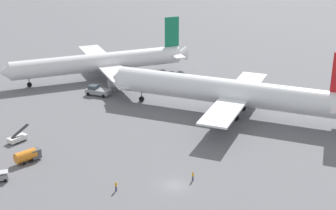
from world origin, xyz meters
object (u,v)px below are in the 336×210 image
object	(u,v)px
gse_fuel_bowser_stubby	(28,155)
gse_baggage_cart_near_cluster	(0,176)
airliner_at_gate_left	(100,62)
pushback_tug	(98,91)
gse_belt_loader_portside	(18,138)
ground_crew_marshaller_foreground	(116,186)
ground_crew_ramp_agent_by_cones	(193,176)
airliner_being_pushed	(227,92)

from	to	relation	value
gse_fuel_bowser_stubby	gse_baggage_cart_near_cluster	distance (m)	7.93
airliner_at_gate_left	gse_fuel_bowser_stubby	distance (m)	52.63
pushback_tug	gse_baggage_cart_near_cluster	xyz separation A→B (m)	(-19.40, -42.27, -0.34)
gse_fuel_bowser_stubby	gse_baggage_cart_near_cluster	world-z (taller)	gse_fuel_bowser_stubby
gse_belt_loader_portside	ground_crew_marshaller_foreground	size ratio (longest dim) A/B	2.57
pushback_tug	gse_belt_loader_portside	world-z (taller)	gse_belt_loader_portside
gse_fuel_bowser_stubby	ground_crew_ramp_agent_by_cones	world-z (taller)	gse_fuel_bowser_stubby
airliner_being_pushed	gse_belt_loader_portside	xyz separation A→B (m)	(-46.89, -7.03, -4.58)
airliner_being_pushed	pushback_tug	distance (m)	34.88
pushback_tug	ground_crew_marshaller_foreground	world-z (taller)	pushback_tug
airliner_being_pushed	gse_fuel_bowser_stubby	world-z (taller)	airliner_being_pushed
gse_baggage_cart_near_cluster	ground_crew_ramp_agent_by_cones	size ratio (longest dim) A/B	1.71
airliner_being_pushed	ground_crew_marshaller_foreground	world-z (taller)	airliner_being_pushed
gse_baggage_cart_near_cluster	ground_crew_marshaller_foreground	xyz separation A→B (m)	(19.50, -7.31, 0.06)
pushback_tug	ground_crew_marshaller_foreground	distance (m)	49.59
gse_fuel_bowser_stubby	ground_crew_marshaller_foreground	world-z (taller)	gse_fuel_bowser_stubby
airliner_being_pushed	ground_crew_ramp_agent_by_cones	bearing A→B (deg)	-117.34
pushback_tug	gse_baggage_cart_near_cluster	world-z (taller)	pushback_tug
gse_belt_loader_portside	gse_baggage_cart_near_cluster	xyz separation A→B (m)	(-1.49, -16.30, 0.04)
ground_crew_ramp_agent_by_cones	ground_crew_marshaller_foreground	bearing A→B (deg)	-175.69
pushback_tug	ground_crew_ramp_agent_by_cones	size ratio (longest dim) A/B	5.21
pushback_tug	ground_crew_ramp_agent_by_cones	bearing A→B (deg)	-74.28
airliner_at_gate_left	ground_crew_marshaller_foreground	size ratio (longest dim) A/B	30.63
gse_belt_loader_portside	ground_crew_marshaller_foreground	bearing A→B (deg)	-52.66
pushback_tug	ground_crew_ramp_agent_by_cones	world-z (taller)	pushback_tug
gse_baggage_cart_near_cluster	airliner_at_gate_left	bearing A→B (deg)	69.40
ground_crew_marshaller_foreground	ground_crew_ramp_agent_by_cones	size ratio (longest dim) A/B	1.04
pushback_tug	gse_belt_loader_portside	distance (m)	31.56
ground_crew_marshaller_foreground	ground_crew_ramp_agent_by_cones	xyz separation A→B (m)	(13.57, 1.02, -0.04)
gse_belt_loader_portside	gse_baggage_cart_near_cluster	bearing A→B (deg)	-95.21
gse_belt_loader_portside	gse_fuel_bowser_stubby	bearing A→B (deg)	-73.94
airliner_at_gate_left	pushback_tug	xyz separation A→B (m)	(-1.80, -14.11, -3.62)
pushback_tug	airliner_at_gate_left	bearing A→B (deg)	82.74
airliner_at_gate_left	ground_crew_marshaller_foreground	world-z (taller)	airliner_at_gate_left
gse_fuel_bowser_stubby	pushback_tug	bearing A→B (deg)	66.96
ground_crew_marshaller_foreground	gse_fuel_bowser_stubby	bearing A→B (deg)	137.46
gse_belt_loader_portside	airliner_at_gate_left	bearing A→B (deg)	63.82
gse_fuel_bowser_stubby	gse_belt_loader_portside	bearing A→B (deg)	106.06
airliner_at_gate_left	gse_belt_loader_portside	bearing A→B (deg)	-116.18
gse_belt_loader_portside	gse_baggage_cart_near_cluster	size ratio (longest dim) A/B	1.57
airliner_at_gate_left	gse_fuel_bowser_stubby	bearing A→B (deg)	-108.82
ground_crew_marshaller_foreground	ground_crew_ramp_agent_by_cones	distance (m)	13.61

